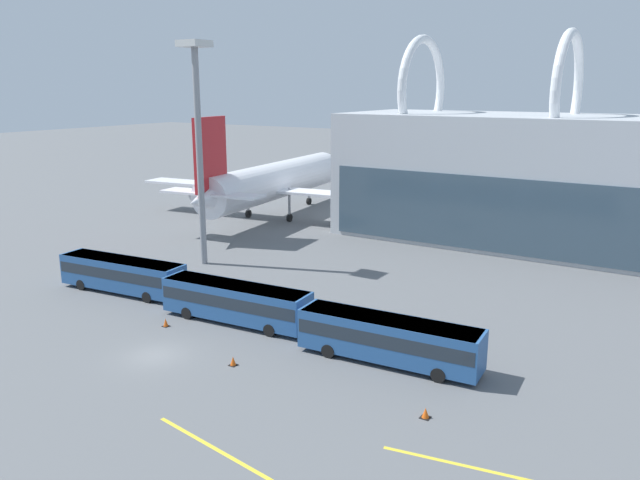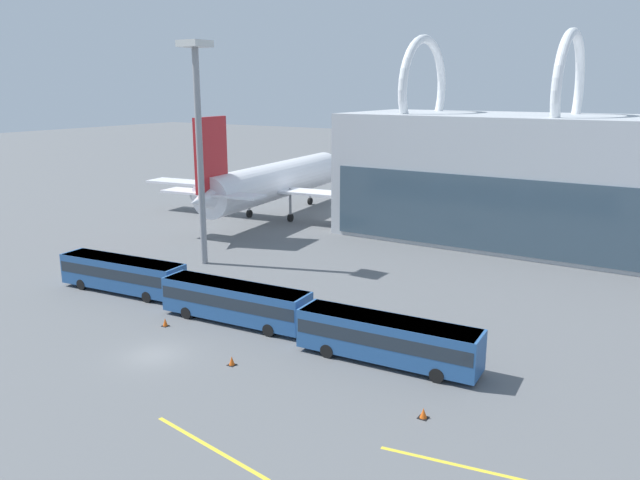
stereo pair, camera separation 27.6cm
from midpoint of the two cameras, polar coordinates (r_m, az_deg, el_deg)
The scene contains 13 objects.
ground_plane at distance 46.71m, azimuth -15.00°, elevation -10.16°, with size 440.00×440.00×0.00m, color slate.
airliner_at_gate_near at distance 90.21m, azimuth -4.56°, elevation 5.31°, with size 41.81×39.18×15.15m.
shuttle_bus_0 at distance 60.66m, azimuth -17.76°, elevation -2.87°, with size 13.15×4.02×3.18m.
shuttle_bus_1 at distance 50.98m, azimuth -7.88°, elevation -5.48°, with size 13.11×3.73×3.18m.
shuttle_bus_2 at distance 43.64m, azimuth 6.11°, elevation -8.81°, with size 13.10×3.63×3.18m.
floodlight_mast at distance 66.38m, azimuth -11.21°, elevation 10.39°, with size 2.68×2.68×23.15m.
lane_stripe_0 at distance 55.66m, azimuth -5.01°, elevation -5.76°, with size 7.99×0.25×0.01m, color yellow.
lane_stripe_1 at distance 35.38m, azimuth -10.04°, elevation -18.14°, with size 9.01×0.25×0.01m, color yellow.
lane_stripe_2 at distance 34.27m, azimuth 12.46°, elevation -19.42°, with size 8.08×0.25×0.01m, color yellow.
lane_stripe_4 at distance 48.28m, azimuth 0.75°, elevation -8.85°, with size 11.76×0.25×0.01m, color yellow.
traffic_cone_0 at distance 37.82m, azimuth 9.41°, elevation -15.33°, with size 0.58×0.58×0.62m.
traffic_cone_1 at distance 51.69m, azimuth -14.07°, elevation -7.32°, with size 0.52×0.52×0.68m.
traffic_cone_2 at distance 44.00m, azimuth -8.14°, elevation -10.90°, with size 0.54×0.54×0.65m.
Camera 1 is at (31.81, -28.64, 18.61)m, focal length 35.00 mm.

